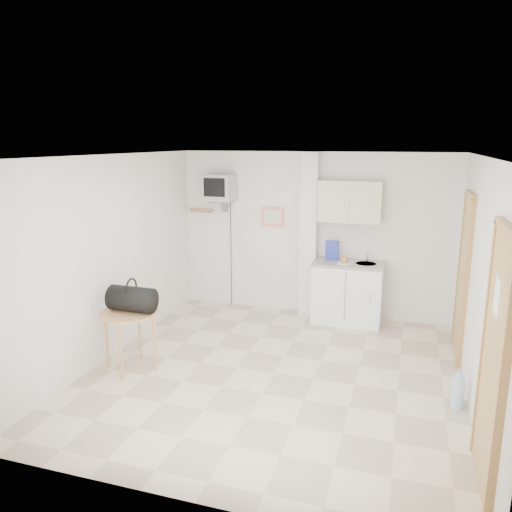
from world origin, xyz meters
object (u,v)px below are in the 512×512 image
(round_table, at_px, (129,319))
(water_bottle, at_px, (458,392))
(crt_television, at_px, (220,188))
(duffel_bag, at_px, (132,299))

(round_table, height_order, water_bottle, round_table)
(crt_television, relative_size, round_table, 3.00)
(crt_television, distance_m, duffel_bag, 2.61)
(crt_television, xyz_separation_m, round_table, (-0.20, -2.42, -1.31))
(round_table, relative_size, duffel_bag, 1.31)
(crt_television, relative_size, water_bottle, 5.66)
(duffel_bag, relative_size, water_bottle, 1.43)
(crt_television, bearing_deg, round_table, -94.74)
(duffel_bag, xyz_separation_m, water_bottle, (3.60, 0.19, -0.70))
(round_table, relative_size, water_bottle, 1.88)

